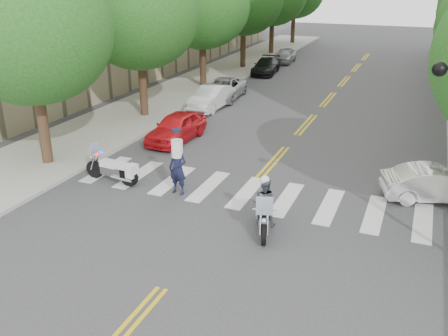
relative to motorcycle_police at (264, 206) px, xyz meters
The scene contains 14 objects.
ground 4.39m from the motorcycle_police, 109.81° to the right, with size 140.00×140.00×0.00m, color #38383A.
sidewalk_left 21.05m from the motorcycle_police, 121.40° to the left, with size 5.00×60.00×0.15m, color #9E9991.
tree_l_0 11.46m from the motorcycle_police, 169.23° to the left, with size 6.40×6.40×8.45m.
tree_l_1 15.05m from the motorcycle_police, 135.87° to the left, with size 6.40×6.40×8.45m.
tree_l_2 21.21m from the motorcycle_police, 119.75° to the left, with size 6.40×6.40×8.45m.
motorcycle_police is the anchor object (origin of this frame).
motorcycle_parked 6.65m from the motorcycle_police, 167.60° to the left, with size 2.44×0.69×1.58m.
officer_standing 4.06m from the motorcycle_police, 158.93° to the left, with size 0.73×0.48×2.01m, color #161832.
convertible 6.73m from the motorcycle_police, 41.44° to the left, with size 1.32×3.80×1.25m, color silver.
parked_car_a 9.59m from the motorcycle_police, 133.98° to the left, with size 1.62×4.03×1.37m, color red.
parked_car_b 15.01m from the motorcycle_police, 119.94° to the left, with size 1.44×4.12×1.36m, color white.
parked_car_c 17.29m from the motorcycle_police, 116.66° to the left, with size 2.15×4.66×1.29m, color #9A9CA1.
parked_car_d 25.65m from the motorcycle_police, 107.61° to the left, with size 1.71×4.21×1.22m, color black.
parked_car_e 30.94m from the motorcycle_police, 104.52° to the left, with size 1.52×3.79×1.29m, color #999A9E.
Camera 1 is at (5.64, -9.52, 7.78)m, focal length 40.00 mm.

